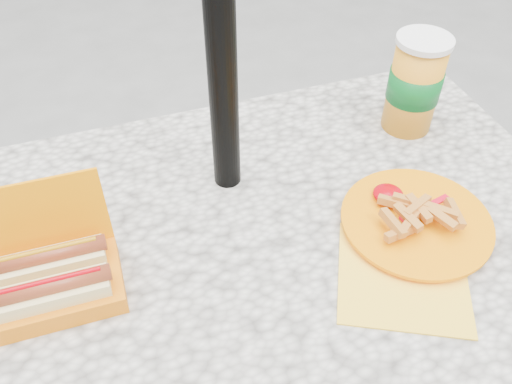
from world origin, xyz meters
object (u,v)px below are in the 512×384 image
object	(u,v)px
umbrella_pole	(219,4)
soda_cup	(415,84)
hotdog_box	(53,278)
fries_plate	(414,224)

from	to	relation	value
umbrella_pole	soda_cup	bearing A→B (deg)	5.70
hotdog_box	soda_cup	world-z (taller)	soda_cup
umbrella_pole	hotdog_box	size ratio (longest dim) A/B	10.82
soda_cup	umbrella_pole	bearing A→B (deg)	-174.30
umbrella_pole	hotdog_box	bearing A→B (deg)	-153.17
umbrella_pole	soda_cup	distance (m)	0.48
soda_cup	hotdog_box	bearing A→B (deg)	-164.35
fries_plate	soda_cup	distance (m)	0.31
umbrella_pole	fries_plate	xyz separation A→B (m)	(0.27, -0.23, -0.34)
umbrella_pole	fries_plate	world-z (taller)	umbrella_pole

